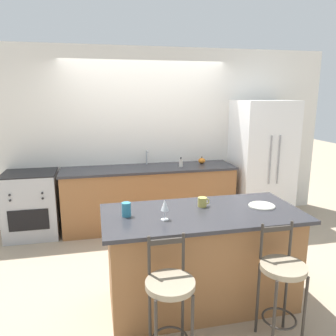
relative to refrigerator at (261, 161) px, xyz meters
name	(u,v)px	position (x,y,z in m)	size (l,w,h in m)	color
ground_plane	(154,235)	(-1.80, -0.31, -0.96)	(18.00, 18.00, 0.00)	tan
wall_back	(145,137)	(-1.80, 0.41, 0.39)	(6.00, 0.07, 2.70)	silver
back_counter	(149,196)	(-1.80, 0.08, -0.49)	(2.60, 0.69, 0.93)	#936038
sink_faucet	(147,156)	(-1.80, 0.28, 0.11)	(0.02, 0.13, 0.22)	#ADAFB5
kitchen_island	(201,257)	(-1.63, -1.95, -0.48)	(1.85, 0.87, 0.93)	#936038
refrigerator	(261,161)	(0.00, 0.00, 0.00)	(0.85, 0.79, 1.91)	white
oven_range	(32,204)	(-3.50, 0.07, -0.49)	(0.72, 0.64, 0.93)	#ADAFB5
bar_stool_near	(170,297)	(-2.09, -2.62, -0.40)	(0.36, 0.36, 0.99)	#332D28
bar_stool_far	(282,280)	(-1.17, -2.58, -0.40)	(0.36, 0.36, 0.99)	#332D28
dinner_plate	(262,206)	(-1.02, -1.93, -0.01)	(0.25, 0.25, 0.02)	beige
wine_glass	(165,206)	(-2.01, -2.06, 0.11)	(0.07, 0.07, 0.18)	white
coffee_mug	(202,202)	(-1.59, -1.81, 0.02)	(0.12, 0.09, 0.09)	#C1B251
tumbler_cup	(126,209)	(-2.33, -1.90, 0.04)	(0.08, 0.08, 0.13)	teal
pumpkin_decoration	(202,161)	(-0.94, 0.16, 0.02)	(0.11, 0.11, 0.11)	orange
soap_bottle	(181,163)	(-1.33, -0.01, 0.03)	(0.06, 0.06, 0.15)	silver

